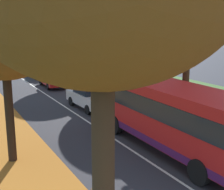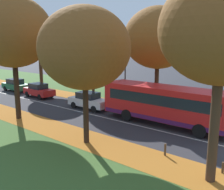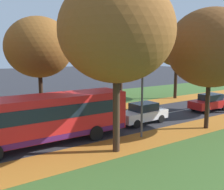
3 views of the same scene
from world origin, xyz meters
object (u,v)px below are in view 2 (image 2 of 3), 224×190
at_px(bollard_third, 165,150).
at_px(car_white_lead, 89,100).
at_px(tree_right_mid, 93,46).
at_px(bus, 166,103).
at_px(car_green_third_in_line, 16,85).
at_px(car_red_following, 39,90).
at_px(streetlamp_right, 123,70).
at_px(tree_left_nearest, 222,29).
at_px(tree_left_mid, 13,32).
at_px(tree_right_near, 158,38).
at_px(bollard_second, 223,168).
at_px(tree_left_near, 85,48).
at_px(tree_right_far, 39,37).

distance_m(bollard_third, car_white_lead, 11.94).
height_order(tree_right_mid, bus, tree_right_mid).
distance_m(car_white_lead, car_green_third_in_line, 13.93).
xyz_separation_m(bus, car_red_following, (-0.13, 16.45, -0.89)).
height_order(tree_right_mid, streetlamp_right, tree_right_mid).
xyz_separation_m(tree_right_mid, streetlamp_right, (-1.45, -5.34, -2.14)).
relative_size(tree_left_nearest, bollard_third, 13.27).
height_order(tree_left_mid, car_green_third_in_line, tree_left_mid).
bearing_deg(tree_left_nearest, tree_right_near, 41.37).
height_order(tree_right_mid, bollard_second, tree_right_mid).
distance_m(tree_right_mid, streetlamp_right, 5.93).
bearing_deg(car_red_following, bollard_second, -102.84).
xyz_separation_m(tree_left_mid, bollard_second, (1.21, -16.34, -6.85)).
xyz_separation_m(bollard_third, car_red_following, (5.07, 19.24, 0.46)).
relative_size(streetlamp_right, bus, 0.58).
height_order(tree_left_near, car_green_third_in_line, tree_left_near).
height_order(tree_left_mid, tree_right_near, tree_left_mid).
relative_size(tree_right_far, streetlamp_right, 1.56).
bearing_deg(bollard_third, bollard_second, -90.71).
xyz_separation_m(tree_left_near, bollard_second, (1.39, -8.07, -5.69)).
xyz_separation_m(bollard_second, car_green_third_in_line, (5.44, 27.99, 0.52)).
height_order(bus, car_green_third_in_line, bus).
bearing_deg(car_green_third_in_line, tree_right_mid, -73.43).
bearing_deg(streetlamp_right, bollard_third, -130.30).
relative_size(bus, car_white_lead, 2.44).
distance_m(tree_left_mid, bollard_second, 17.76).
xyz_separation_m(streetlamp_right, car_green_third_in_line, (-1.81, 16.29, -2.92)).
xyz_separation_m(streetlamp_right, car_red_following, (-2.14, 10.73, -2.92)).
height_order(tree_left_mid, streetlamp_right, tree_left_mid).
bearing_deg(tree_left_mid, tree_right_near, -37.06).
distance_m(tree_left_nearest, tree_left_mid, 16.12).
relative_size(tree_left_nearest, car_red_following, 2.18).
bearing_deg(bus, tree_right_far, 81.44).
bearing_deg(tree_right_mid, car_white_lead, -141.64).
bearing_deg(bus, tree_left_mid, 121.88).
height_order(tree_left_near, car_white_lead, tree_left_near).
height_order(tree_right_mid, car_white_lead, tree_right_mid).
bearing_deg(car_green_third_in_line, car_white_lead, -92.04).
relative_size(tree_left_nearest, tree_left_near, 1.09).
bearing_deg(tree_right_mid, tree_right_far, 92.43).
bearing_deg(bollard_second, tree_right_near, 45.49).
bearing_deg(car_white_lead, tree_left_nearest, -113.57).
distance_m(bollard_second, car_white_lead, 14.92).
relative_size(tree_left_mid, car_white_lead, 2.35).
bearing_deg(car_green_third_in_line, streetlamp_right, -83.66).
height_order(bollard_second, car_green_third_in_line, car_green_third_in_line).
distance_m(tree_left_mid, tree_right_mid, 10.01).
relative_size(tree_right_mid, streetlamp_right, 1.45).
xyz_separation_m(bollard_second, bus, (5.24, 5.97, 1.41)).
bearing_deg(bollard_third, tree_left_near, 106.37).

